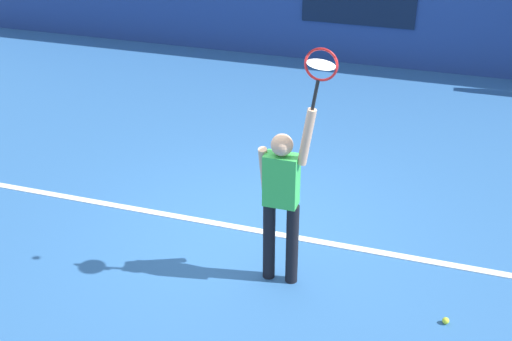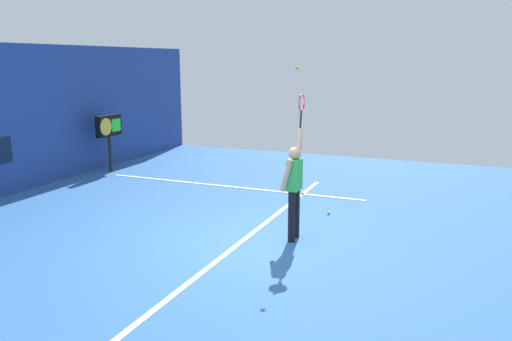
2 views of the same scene
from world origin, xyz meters
The scene contains 6 objects.
ground_plane centered at (0.00, 0.00, 0.00)m, with size 18.00×18.00×0.00m, color #2D609E.
sponsor_banner_center centered at (0.00, 6.47, 1.09)m, with size 2.20×0.03×0.60m, color #0C1933.
court_baseline centered at (0.00, 0.02, 0.01)m, with size 10.00×0.10×0.01m, color white.
tennis_player centered at (0.58, -0.78, 1.01)m, with size 0.57×0.31×1.99m.
tennis_racket centered at (0.92, -0.79, 2.39)m, with size 0.36×0.27×0.62m.
spare_ball centered at (2.32, -0.99, 0.03)m, with size 0.07×0.07×0.07m, color #CCE033.
Camera 1 is at (2.17, -6.47, 4.39)m, focal length 47.61 mm.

